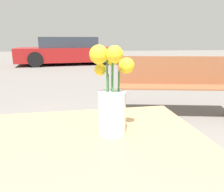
% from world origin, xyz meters
% --- Properties ---
extents(table_front, '(0.91, 0.77, 0.71)m').
position_xyz_m(table_front, '(0.00, 0.00, 0.61)').
color(table_front, tan).
rests_on(table_front, ground_plane).
extents(flower_vase, '(0.18, 0.16, 0.35)m').
position_xyz_m(flower_vase, '(0.08, 0.05, 0.85)').
color(flower_vase, silver).
rests_on(flower_vase, table_front).
extents(bench_near, '(1.72, 0.67, 0.85)m').
position_xyz_m(bench_near, '(1.29, 2.13, 0.46)').
color(bench_near, brown).
rests_on(bench_near, ground_plane).
extents(parked_car, '(4.54, 2.39, 1.17)m').
position_xyz_m(parked_car, '(-0.62, 9.27, 0.56)').
color(parked_car, maroon).
rests_on(parked_car, ground_plane).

